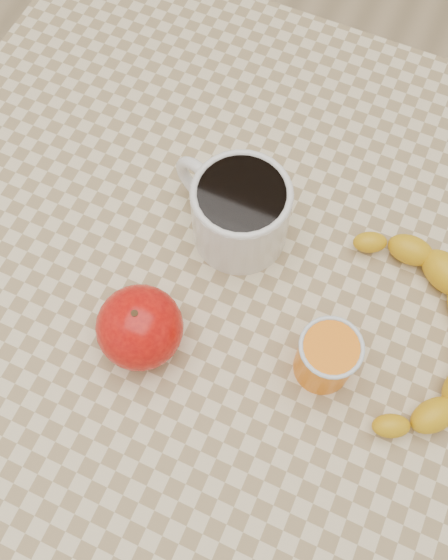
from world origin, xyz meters
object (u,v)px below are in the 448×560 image
at_px(apple, 140,327).
at_px(table, 224,316).
at_px(orange_juice_glass, 326,357).
at_px(banana, 421,333).
at_px(coffee_mug, 239,210).

bearing_deg(apple, table, 59.80).
bearing_deg(orange_juice_glass, apple, -164.95).
bearing_deg(orange_juice_glass, table, 162.45).
relative_size(table, apple, 7.80).
height_order(apple, banana, apple).
height_order(orange_juice_glass, apple, apple).
bearing_deg(coffee_mug, table, -78.54).
height_order(coffee_mug, apple, coffee_mug).
bearing_deg(coffee_mug, apple, -103.41).
relative_size(orange_juice_glass, banana, 0.24).
bearing_deg(banana, orange_juice_glass, -153.72).
height_order(table, orange_juice_glass, orange_juice_glass).
relative_size(coffee_mug, apple, 1.49).
xyz_separation_m(coffee_mug, orange_juice_glass, (0.14, -0.11, -0.01)).
bearing_deg(banana, apple, -170.32).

